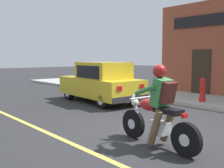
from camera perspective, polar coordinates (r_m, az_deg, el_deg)
The scene contains 6 objects.
ground_plane at distance 6.45m, azimuth 6.36°, elevation -9.97°, with size 80.00×80.00×0.00m, color #2B2B2D.
sidewalk_curb at distance 11.94m, azimuth 11.10°, elevation -2.41°, with size 2.60×22.00×0.14m, color #ADAAA3.
lane_stripe at distance 7.88m, azimuth -19.71°, elevation -7.35°, with size 0.12×19.80×0.01m, color #D1C64C.
motorcycle_with_rider at distance 5.20m, azimuth 9.99°, elevation -6.17°, with size 0.60×2.02×1.62m.
car_hatchback at distance 10.28m, azimuth -2.48°, elevation 0.29°, with size 1.90×3.89×1.57m.
fire_hydrant at distance 10.13m, azimuth 19.11°, elevation -1.21°, with size 0.36×0.24×0.88m.
Camera 1 is at (-4.62, -4.15, 1.75)m, focal length 42.00 mm.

